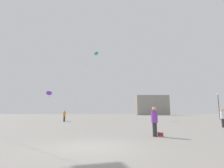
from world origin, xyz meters
The scene contains 9 objects.
ground_plane centered at (0.00, 0.00, 0.00)m, with size 300.00×300.00×0.00m, color gray.
person_in_purple centered at (3.28, 3.57, 0.99)m, with size 0.39×0.39×1.80m.
person_in_orange centered at (-7.92, 20.25, 0.98)m, with size 0.39×0.39×1.78m.
person_in_white centered at (11.13, 10.66, 1.00)m, with size 0.40×0.40×1.83m.
kite_emerald_diamond centered at (-4.58, 29.89, 14.30)m, with size 4.04×10.46×13.58m.
kite_violet_diamond centered at (-12.74, 25.26, 5.12)m, with size 5.50×5.62×4.27m.
building_left_hall centered at (17.00, 92.45, 5.28)m, with size 17.83×12.41×10.57m.
lamppost_east centered at (20.45, 29.12, 3.51)m, with size 0.36×0.36×5.28m.
handbag_beside_flyer centered at (3.63, 3.67, 0.12)m, with size 0.32×0.14×0.24m, color maroon.
Camera 1 is at (1.36, -7.69, 1.46)m, focal length 28.43 mm.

